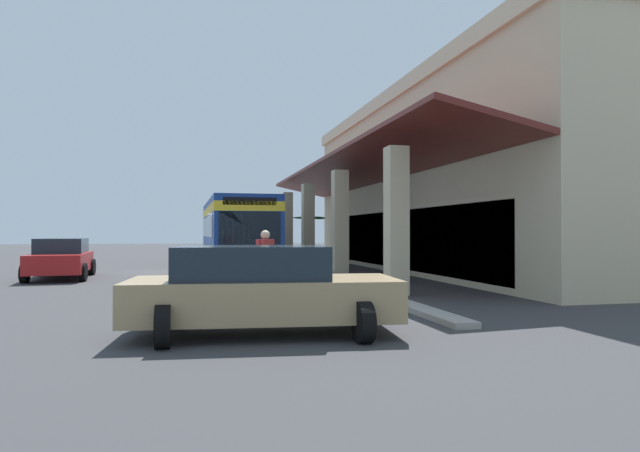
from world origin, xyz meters
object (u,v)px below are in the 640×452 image
(parked_sedan_tan, at_px, (261,289))
(potted_palm, at_px, (309,253))
(transit_bus, at_px, (236,229))
(parked_sedan_red, at_px, (61,258))
(pedestrian, at_px, (265,260))

(parked_sedan_tan, height_order, potted_palm, potted_palm)
(transit_bus, height_order, potted_palm, transit_bus)
(parked_sedan_red, xyz_separation_m, potted_palm, (-4.88, 10.31, -0.11))
(transit_bus, bearing_deg, parked_sedan_tan, -2.86)
(parked_sedan_tan, bearing_deg, transit_bus, 177.14)
(pedestrian, bearing_deg, parked_sedan_red, -140.40)
(parked_sedan_red, bearing_deg, transit_bus, 118.69)
(transit_bus, height_order, parked_sedan_red, transit_bus)
(transit_bus, distance_m, pedestrian, 11.50)
(pedestrian, bearing_deg, parked_sedan_tan, -8.27)
(pedestrian, relative_size, potted_palm, 0.67)
(transit_bus, bearing_deg, parked_sedan_red, -61.31)
(parked_sedan_red, bearing_deg, potted_palm, 115.33)
(parked_sedan_red, bearing_deg, parked_sedan_tan, 24.72)
(parked_sedan_red, relative_size, pedestrian, 2.58)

